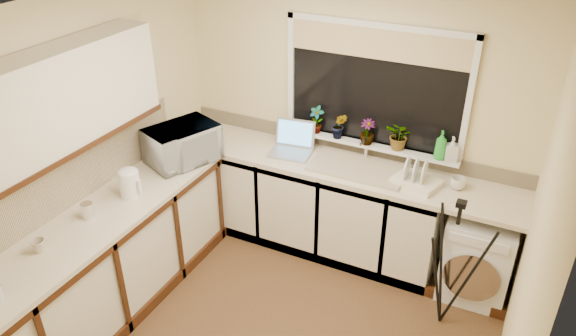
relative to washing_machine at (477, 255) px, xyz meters
The scene contains 32 objects.
floor 1.77m from the washing_machine, 138.21° to the right, with size 3.20×3.20×0.00m, color brown.
ceiling 2.70m from the washing_machine, 138.21° to the right, with size 3.20×3.20×0.00m, color white.
wall_back 1.58m from the washing_machine, 164.85° to the left, with size 3.20×3.20×0.00m, color beige.
wall_left 3.22m from the washing_machine, 158.27° to the right, with size 3.00×3.00×0.00m, color beige.
wall_right 1.46m from the washing_machine, 74.83° to the right, with size 3.00×3.00×0.00m, color beige.
base_cabinet_back 1.61m from the washing_machine, behind, with size 2.55×0.60×0.86m, color silver.
base_cabinet_left 2.97m from the washing_machine, 150.72° to the right, with size 0.54×2.40×0.86m, color silver.
worktop_back 1.38m from the washing_machine, behind, with size 3.20×0.60×0.04m, color beige.
worktop_left 3.01m from the washing_machine, 150.72° to the right, with size 0.60×2.40×0.04m, color beige.
upper_cabinet 3.47m from the washing_machine, 149.59° to the right, with size 0.28×1.90×0.70m, color silver.
splashback_left 3.31m from the washing_machine, 153.22° to the right, with size 0.02×2.40×0.45m, color beige.
splashback_back 1.46m from the washing_machine, 165.35° to the left, with size 3.20×0.02×0.14m, color beige.
window_glass 1.64m from the washing_machine, 162.95° to the left, with size 1.50×0.02×1.00m, color black.
window_blind 1.92m from the washing_machine, 164.16° to the left, with size 1.50×0.02×0.25m, color tan.
windowsill 1.30m from the washing_machine, 165.63° to the left, with size 1.60×0.14×0.03m, color white.
sink 1.21m from the washing_machine, behind, with size 0.82×0.46×0.03m, color tan.
faucet 1.28m from the washing_machine, 168.13° to the left, with size 0.03×0.03×0.24m, color silver.
washing_machine is the anchor object (origin of this frame).
laptop 1.84m from the washing_machine, behind, with size 0.41×0.37×0.27m.
kettle 2.87m from the washing_machine, 155.84° to the right, with size 0.16×0.16×0.21m, color white.
dish_rack 0.80m from the washing_machine, behind, with size 0.36×0.27×0.05m, color silver.
tripod 0.53m from the washing_machine, 108.43° to the right, with size 0.56×0.56×1.13m, color black, non-canonical shape.
steel_jar 3.10m from the washing_machine, 149.97° to the right, with size 0.09×0.09×0.12m, color silver.
microwave 2.66m from the washing_machine, 168.95° to the right, with size 0.59×0.40×0.33m, color silver.
plant_a 1.79m from the washing_machine, behind, with size 0.14×0.09×0.26m, color #999999.
plant_b 1.59m from the washing_machine, 169.68° to the left, with size 0.13×0.11×0.24m, color #999999.
plant_c 1.37m from the washing_machine, 167.15° to the left, with size 0.13×0.13×0.22m, color #999999.
plant_d 1.17m from the washing_machine, 161.40° to the left, with size 0.23×0.20×0.25m, color #999999.
soap_bottle_green 0.96m from the washing_machine, 151.64° to the left, with size 0.10×0.10×0.25m, color green.
soap_bottle_clear 0.90m from the washing_machine, 145.38° to the left, with size 0.10×0.10×0.21m, color #999999.
cup_back 0.64m from the washing_machine, 160.39° to the left, with size 0.13×0.13×0.10m, color silver.
cup_left 3.35m from the washing_machine, 143.25° to the right, with size 0.10×0.10×0.09m, color #C0B19E.
Camera 1 is at (1.43, -2.70, 3.19)m, focal length 33.74 mm.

